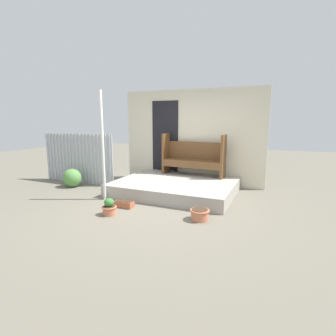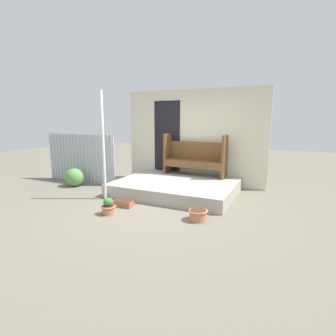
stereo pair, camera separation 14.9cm
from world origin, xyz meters
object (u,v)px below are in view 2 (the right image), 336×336
object	(u,v)px
support_post	(103,146)
flower_pot_middle	(198,214)
flower_pot_left	(108,207)
shrub_by_fence	(74,177)
bench	(195,156)
planter_box_rect	(124,204)

from	to	relation	value
support_post	flower_pot_middle	world-z (taller)	support_post
flower_pot_left	shrub_by_fence	xyz separation A→B (m)	(-2.17, 1.35, 0.10)
support_post	bench	world-z (taller)	support_post
support_post	shrub_by_fence	world-z (taller)	support_post
flower_pot_left	bench	bearing A→B (deg)	74.47
support_post	shrub_by_fence	bearing A→B (deg)	158.67
support_post	flower_pot_middle	size ratio (longest dim) A/B	6.80
support_post	planter_box_rect	bearing A→B (deg)	-22.20
shrub_by_fence	flower_pot_left	bearing A→B (deg)	-31.85
flower_pot_left	flower_pot_middle	bearing A→B (deg)	14.47
support_post	flower_pot_middle	xyz separation A→B (m)	(2.33, -0.34, -1.09)
support_post	shrub_by_fence	xyz separation A→B (m)	(-1.50, 0.58, -0.96)
flower_pot_left	flower_pot_middle	distance (m)	1.71
support_post	bench	bearing A→B (deg)	54.17
flower_pot_left	flower_pot_middle	world-z (taller)	flower_pot_left
support_post	planter_box_rect	size ratio (longest dim) A/B	6.06
planter_box_rect	bench	bearing A→B (deg)	71.75
bench	flower_pot_left	size ratio (longest dim) A/B	5.26
flower_pot_left	planter_box_rect	bearing A→B (deg)	88.08
bench	flower_pot_left	xyz separation A→B (m)	(-0.77, -2.77, -0.69)
bench	planter_box_rect	bearing A→B (deg)	-106.02
shrub_by_fence	support_post	bearing A→B (deg)	-21.33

